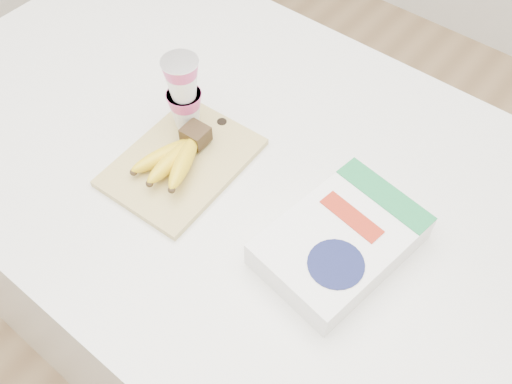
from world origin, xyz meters
TOP-DOWN VIEW (x-y plane):
  - table at (0.00, 0.00)m, footprint 1.34×0.90m
  - cutting_board at (-0.01, -0.08)m, footprint 0.22×0.29m
  - bananas at (-0.01, -0.09)m, footprint 0.12×0.17m
  - yogurt_stack at (-0.06, -0.01)m, footprint 0.07×0.07m
  - cereal_box at (0.34, -0.05)m, footprint 0.22×0.30m

SIDE VIEW (x-z plane):
  - table at x=0.00m, z-range 0.00..1.01m
  - cutting_board at x=-0.01m, z-range 1.01..1.02m
  - cereal_box at x=0.34m, z-range 1.01..1.07m
  - bananas at x=-0.01m, z-range 1.02..1.07m
  - yogurt_stack at x=-0.06m, z-range 1.03..1.19m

